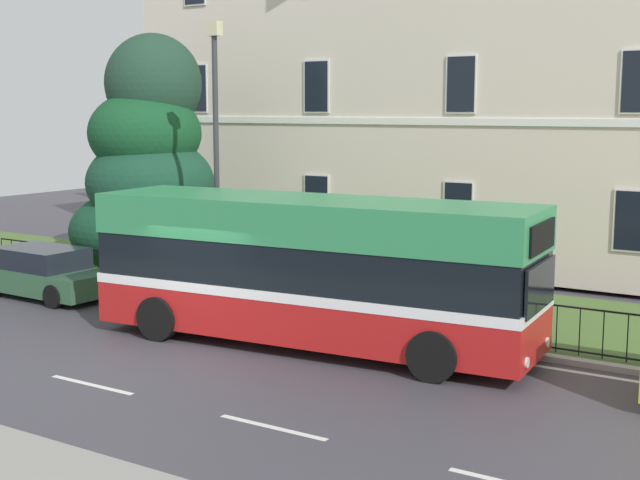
# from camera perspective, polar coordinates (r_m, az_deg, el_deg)

# --- Properties ---
(ground_plane) EXTENTS (60.00, 56.00, 0.18)m
(ground_plane) POSITION_cam_1_polar(r_m,az_deg,el_deg) (18.58, -8.03, -7.01)
(ground_plane) COLOR #403D46
(georgian_townhouse) EXTENTS (19.65, 10.83, 13.99)m
(georgian_townhouse) POSITION_cam_1_polar(r_m,az_deg,el_deg) (31.27, 9.02, 12.51)
(georgian_townhouse) COLOR beige
(georgian_townhouse) RESTS_ON ground_plane
(iron_verge_railing) EXTENTS (19.22, 0.04, 0.97)m
(iron_verge_railing) POSITION_cam_1_polar(r_m,az_deg,el_deg) (21.41, -3.93, -3.11)
(iron_verge_railing) COLOR black
(iron_verge_railing) RESTS_ON ground_plane
(evergreen_tree) EXTENTS (4.45, 4.27, 7.12)m
(evergreen_tree) POSITION_cam_1_polar(r_m,az_deg,el_deg) (26.77, -11.19, 4.36)
(evergreen_tree) COLOR #423328
(evergreen_tree) RESTS_ON ground_plane
(single_decker_bus) EXTENTS (9.67, 3.15, 3.11)m
(single_decker_bus) POSITION_cam_1_polar(r_m,az_deg,el_deg) (18.22, -0.53, -1.90)
(single_decker_bus) COLOR red
(single_decker_bus) RESTS_ON ground_plane
(parked_hatchback_00) EXTENTS (3.93, 1.94, 1.29)m
(parked_hatchback_00) POSITION_cam_1_polar(r_m,az_deg,el_deg) (24.34, -17.39, -2.06)
(parked_hatchback_00) COLOR #325D3C
(parked_hatchback_00) RESTS_ON ground_plane
(street_lamp_post) EXTENTS (0.36, 0.24, 6.96)m
(street_lamp_post) POSITION_cam_1_polar(r_m,az_deg,el_deg) (22.49, -6.76, 6.33)
(street_lamp_post) COLOR #333338
(street_lamp_post) RESTS_ON ground_plane
(litter_bin) EXTENTS (0.57, 0.57, 1.17)m
(litter_bin) POSITION_cam_1_polar(r_m,az_deg,el_deg) (24.30, -9.62, -1.61)
(litter_bin) COLOR #23472D
(litter_bin) RESTS_ON ground_plane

